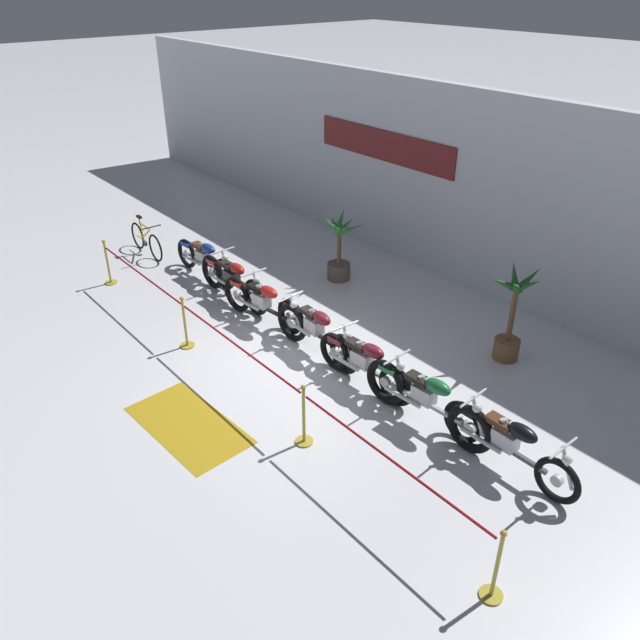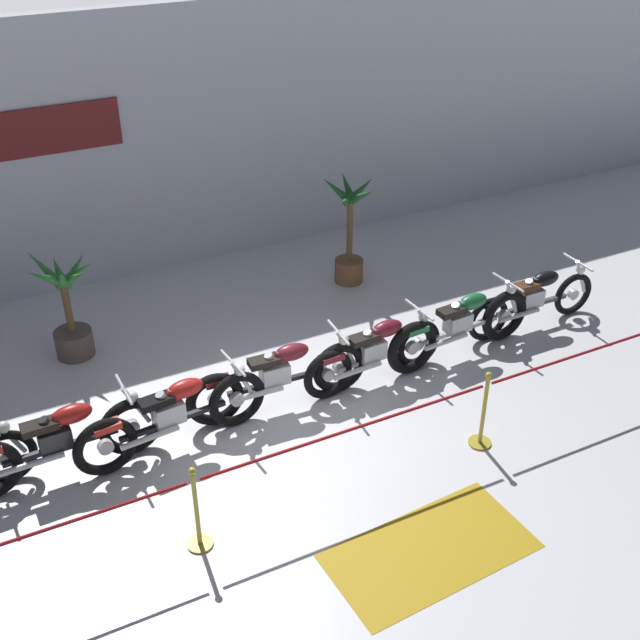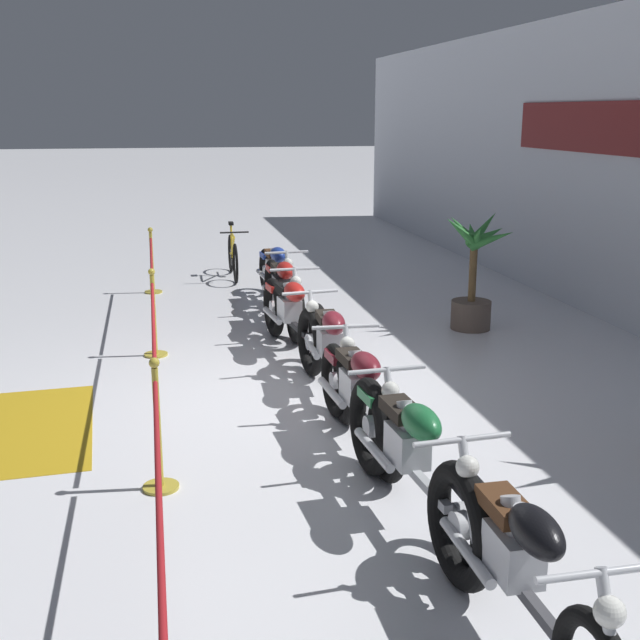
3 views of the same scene
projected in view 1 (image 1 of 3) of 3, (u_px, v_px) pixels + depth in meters
The scene contains 17 objects.
ground_plane at pixel (288, 363), 11.30m from camera, with size 120.00×120.00×0.00m, color silver.
back_wall at pixel (479, 194), 13.11m from camera, with size 28.00×0.29×4.20m.
motorcycle_blue_0 at pixel (205, 259), 14.18m from camera, with size 2.25×0.62×0.93m.
motorcycle_red_1 at pixel (233, 280), 13.20m from camera, with size 2.39×0.62×0.96m.
motorcycle_red_2 at pixel (263, 304), 12.28m from camera, with size 2.43×0.63×0.96m.
motorcycle_maroon_3 at pixel (316, 330), 11.42m from camera, with size 2.43×0.62×0.95m.
motorcycle_maroon_4 at pixel (365, 363), 10.48m from camera, with size 2.14×0.62×0.93m.
motorcycle_green_5 at pixel (426, 400), 9.56m from camera, with size 2.42×0.62×0.97m.
motorcycle_black_6 at pixel (509, 443), 8.71m from camera, with size 2.27×0.62×0.92m.
bicycle at pixel (146, 241), 15.40m from camera, with size 1.70×0.48×0.94m.
potted_palm_left_of_row at pixel (511, 319), 11.06m from camera, with size 0.88×0.99×1.83m.
potted_palm_right_of_row at pixel (339, 249), 14.01m from camera, with size 0.93×0.91×1.60m.
stanchion_far_left at pixel (192, 319), 11.23m from camera, with size 10.59×0.28×1.05m.
stanchion_mid_left at pixel (186, 330), 11.64m from camera, with size 0.28×0.28×1.05m.
stanchion_mid_right at pixel (304, 423), 9.26m from camera, with size 0.28×0.28×1.05m.
stanchion_far_right at pixel (495, 575), 6.95m from camera, with size 0.28×0.28×1.05m.
floor_banner at pixel (188, 425), 9.78m from camera, with size 2.15×1.10×0.01m, color #B78E19.
Camera 1 is at (7.64, -5.57, 6.27)m, focal length 35.00 mm.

